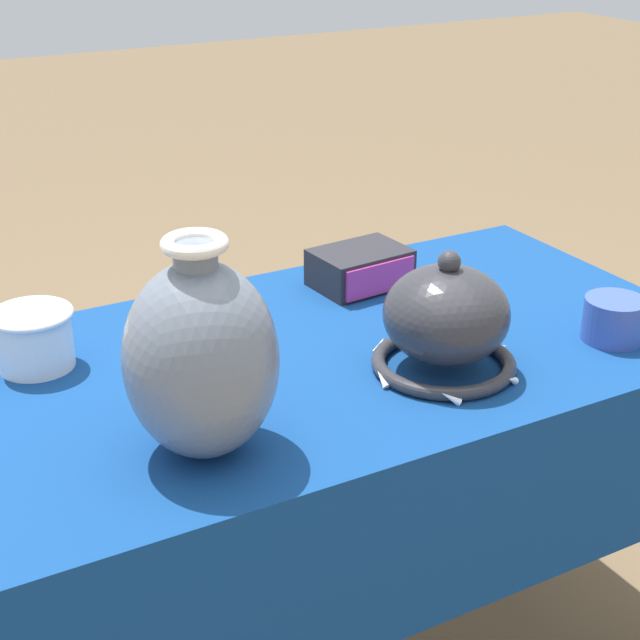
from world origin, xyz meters
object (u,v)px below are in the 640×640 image
Objects in this scene: vase_tall_bulbous at (201,358)px; vase_dome_bell at (446,322)px; cup_wide_porcelain at (34,337)px; pot_squat_cobalt at (614,319)px; mosaic_tile_box at (361,268)px.

vase_dome_bell is (0.41, 0.04, -0.06)m from vase_tall_bulbous.
vase_dome_bell reaches higher than cup_wide_porcelain.
pot_squat_cobalt is at bearing -0.67° from vase_tall_bulbous.
vase_tall_bulbous is 1.69× the size of mosaic_tile_box.
cup_wide_porcelain is at bearing 157.15° from pot_squat_cobalt.
vase_dome_bell reaches higher than pot_squat_cobalt.
vase_dome_bell is at bearing 5.41° from vase_tall_bulbous.
vase_tall_bulbous reaches higher than cup_wide_porcelain.
vase_tall_bulbous is 0.73m from pot_squat_cobalt.
vase_dome_bell is at bearing -29.59° from cup_wide_porcelain.
vase_tall_bulbous is 0.62m from mosaic_tile_box.
vase_tall_bulbous reaches higher than pot_squat_cobalt.
vase_dome_bell is 2.36× the size of pot_squat_cobalt.
mosaic_tile_box is (0.06, 0.35, -0.04)m from vase_dome_bell.
cup_wide_porcelain is (-0.86, 0.36, 0.01)m from pot_squat_cobalt.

